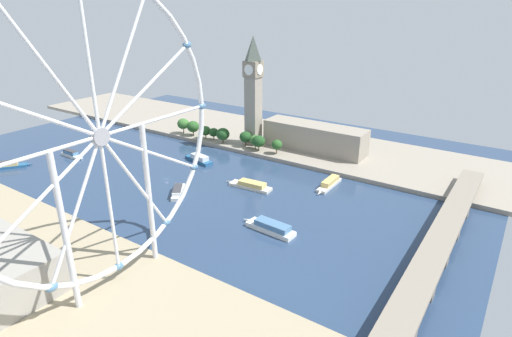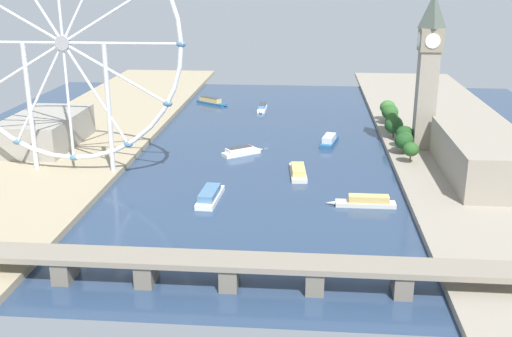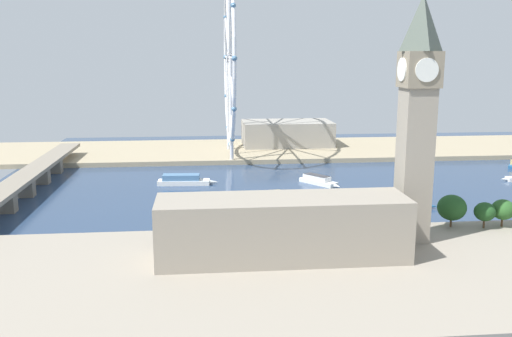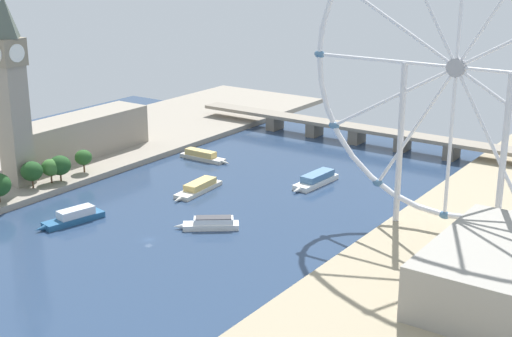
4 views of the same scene
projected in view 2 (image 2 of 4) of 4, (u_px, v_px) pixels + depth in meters
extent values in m
plane|color=navy|center=(266.00, 144.00, 372.98)|extent=(401.47, 401.47, 0.00)
cube|color=gray|center=(461.00, 146.00, 363.13)|extent=(90.00, 520.00, 3.00)
cube|color=tan|center=(81.00, 138.00, 381.91)|extent=(90.00, 520.00, 3.00)
cube|color=gray|center=(425.00, 101.00, 345.82)|extent=(10.55, 10.55, 55.45)
cube|color=gray|center=(431.00, 40.00, 335.36)|extent=(12.24, 12.24, 12.34)
pyramid|color=#4C564C|center=(433.00, 10.00, 330.52)|extent=(11.08, 11.08, 19.01)
cylinder|color=white|center=(433.00, 41.00, 329.36)|extent=(8.02, 0.50, 8.02)
cylinder|color=white|center=(429.00, 38.00, 341.36)|extent=(8.02, 0.50, 8.02)
cylinder|color=white|center=(419.00, 40.00, 335.88)|extent=(0.50, 8.02, 8.02)
cylinder|color=white|center=(443.00, 40.00, 334.85)|extent=(0.50, 8.02, 8.02)
cube|color=gray|center=(469.00, 156.00, 303.26)|extent=(22.00, 82.72, 20.77)
cylinder|color=#513823|center=(387.00, 117.00, 418.86)|extent=(0.80, 0.80, 4.90)
ellipsoid|color=#386B2D|center=(388.00, 107.00, 416.81)|extent=(10.49, 10.49, 9.44)
cylinder|color=#513823|center=(389.00, 121.00, 408.14)|extent=(0.80, 0.80, 3.95)
ellipsoid|color=#285623|center=(390.00, 112.00, 406.18)|extent=(10.93, 10.93, 9.84)
cylinder|color=#513823|center=(392.00, 127.00, 394.52)|extent=(0.80, 0.80, 3.37)
ellipsoid|color=#285623|center=(392.00, 119.00, 392.90)|extent=(8.96, 8.96, 8.06)
cylinder|color=#513823|center=(395.00, 130.00, 386.85)|extent=(0.80, 0.80, 3.32)
ellipsoid|color=#1E471E|center=(396.00, 123.00, 385.32)|extent=(8.21, 8.21, 7.39)
cylinder|color=#513823|center=(393.00, 135.00, 375.51)|extent=(0.80, 0.80, 3.37)
ellipsoid|color=#1E471E|center=(394.00, 125.00, 373.61)|extent=(11.22, 11.22, 10.10)
cylinder|color=#513823|center=(404.00, 144.00, 355.36)|extent=(0.80, 0.80, 4.15)
ellipsoid|color=#1E471E|center=(405.00, 134.00, 353.48)|extent=(10.00, 10.00, 9.00)
cylinder|color=#513823|center=(405.00, 149.00, 345.95)|extent=(0.80, 0.80, 4.05)
ellipsoid|color=#386B2D|center=(405.00, 139.00, 344.24)|extent=(8.78, 8.78, 7.90)
cylinder|color=#513823|center=(403.00, 151.00, 341.96)|extent=(0.80, 0.80, 3.60)
ellipsoid|color=#1E471E|center=(404.00, 141.00, 340.13)|extent=(10.35, 10.35, 9.32)
cylinder|color=#513823|center=(410.00, 159.00, 326.62)|extent=(0.80, 0.80, 4.19)
ellipsoid|color=#285623|center=(411.00, 149.00, 324.94)|extent=(8.37, 8.37, 7.54)
torus|color=silver|center=(63.00, 43.00, 295.89)|extent=(117.84, 2.27, 117.84)
cylinder|color=#99999E|center=(63.00, 43.00, 295.89)|extent=(6.93, 3.00, 6.93)
cylinder|color=silver|center=(5.00, 42.00, 298.23)|extent=(57.78, 1.36, 1.36)
cylinder|color=silver|center=(9.00, 12.00, 293.46)|extent=(50.72, 1.36, 30.07)
cylinder|color=silver|center=(111.00, 12.00, 289.40)|extent=(50.72, 1.36, 30.07)
cylinder|color=silver|center=(121.00, 43.00, 293.54)|extent=(57.78, 1.36, 1.36)
cylinder|color=silver|center=(116.00, 73.00, 298.32)|extent=(50.72, 1.36, 30.07)
cylinder|color=silver|center=(96.00, 95.00, 302.44)|extent=(30.07, 1.36, 50.72)
cylinder|color=silver|center=(68.00, 102.00, 304.80)|extent=(1.36, 1.36, 57.78)
cylinder|color=silver|center=(39.00, 94.00, 304.78)|extent=(30.07, 1.36, 50.72)
cylinder|color=silver|center=(16.00, 72.00, 302.37)|extent=(50.72, 1.36, 30.07)
ellipsoid|color=teal|center=(181.00, 44.00, 291.20)|extent=(4.80, 3.20, 3.20)
ellipsoid|color=teal|center=(168.00, 104.00, 300.74)|extent=(4.80, 3.20, 3.20)
ellipsoid|color=teal|center=(128.00, 144.00, 308.99)|extent=(4.80, 3.20, 3.20)
ellipsoid|color=teal|center=(74.00, 157.00, 313.72)|extent=(4.80, 3.20, 3.20)
ellipsoid|color=teal|center=(17.00, 142.00, 313.67)|extent=(4.80, 3.20, 3.20)
cylinder|color=silver|center=(30.00, 108.00, 307.48)|extent=(2.40, 2.40, 64.48)
cylinder|color=silver|center=(109.00, 109.00, 304.20)|extent=(2.40, 2.40, 64.48)
cube|color=gray|center=(45.00, 130.00, 357.55)|extent=(36.38, 65.58, 17.91)
cube|color=gray|center=(230.00, 261.00, 203.59)|extent=(213.47, 12.77, 2.00)
cube|color=#70685B|center=(402.00, 282.00, 200.55)|extent=(6.00, 11.50, 8.01)
cube|color=#70685B|center=(315.00, 278.00, 202.84)|extent=(6.00, 11.50, 8.01)
cube|color=#70685B|center=(230.00, 275.00, 205.14)|extent=(6.00, 11.50, 8.01)
cube|color=#70685B|center=(147.00, 271.00, 207.43)|extent=(6.00, 11.50, 8.01)
cube|color=#70685B|center=(65.00, 268.00, 209.73)|extent=(6.00, 11.50, 8.01)
cube|color=white|center=(262.00, 109.00, 462.43)|extent=(6.15, 21.04, 2.22)
cone|color=white|center=(261.00, 113.00, 450.96)|extent=(2.32, 3.82, 2.22)
cube|color=teal|center=(262.00, 106.00, 462.69)|extent=(5.07, 14.10, 2.50)
cube|color=#38383D|center=(262.00, 104.00, 462.23)|extent=(4.81, 12.70, 0.49)
cube|color=white|center=(210.00, 197.00, 282.61)|extent=(9.76, 28.39, 2.47)
cone|color=white|center=(217.00, 186.00, 297.90)|extent=(2.77, 5.17, 2.47)
cube|color=teal|center=(209.00, 193.00, 280.44)|extent=(7.98, 20.19, 3.09)
cube|color=#235684|center=(329.00, 142.00, 373.16)|extent=(12.35, 26.93, 2.46)
cone|color=#235684|center=(334.00, 136.00, 386.92)|extent=(3.39, 5.10, 2.46)
cube|color=silver|center=(329.00, 138.00, 371.08)|extent=(8.98, 16.13, 3.36)
cube|color=beige|center=(298.00, 173.00, 317.70)|extent=(10.06, 29.29, 1.98)
cone|color=beige|center=(296.00, 163.00, 333.60)|extent=(2.38, 5.32, 1.98)
cube|color=#DBB766|center=(298.00, 169.00, 315.60)|extent=(7.98, 18.59, 2.77)
cube|color=beige|center=(365.00, 204.00, 275.46)|extent=(26.78, 6.30, 2.01)
cone|color=beige|center=(331.00, 203.00, 276.67)|extent=(4.82, 2.02, 2.01)
cube|color=#DBB766|center=(369.00, 199.00, 274.57)|extent=(17.94, 5.27, 3.07)
cube|color=white|center=(241.00, 153.00, 351.54)|extent=(21.91, 18.89, 2.25)
cone|color=white|center=(260.00, 149.00, 358.26)|extent=(4.60, 4.26, 2.25)
cube|color=white|center=(239.00, 149.00, 350.25)|extent=(16.03, 14.05, 2.39)
cube|color=#38383D|center=(239.00, 147.00, 349.83)|extent=(14.60, 12.87, 0.30)
cube|color=#235684|center=(212.00, 103.00, 483.73)|extent=(26.13, 21.40, 1.83)
cone|color=#235684|center=(226.00, 106.00, 473.77)|extent=(5.10, 4.40, 1.83)
cube|color=#DBB766|center=(210.00, 100.00, 483.84)|extent=(18.68, 15.60, 3.06)
cube|color=#38383D|center=(210.00, 98.00, 483.30)|extent=(16.97, 14.27, 0.39)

